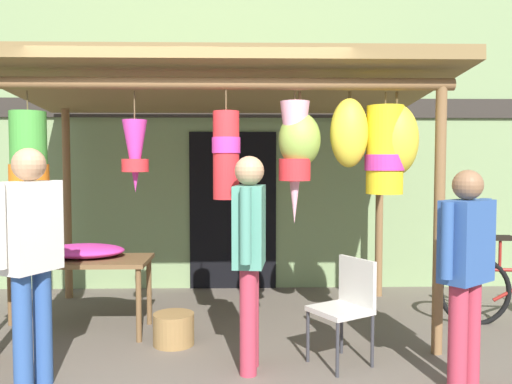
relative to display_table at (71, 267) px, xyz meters
The scene contains 10 objects.
ground_plane 1.61m from the display_table, 34.83° to the right, with size 30.00×30.00×0.00m, color #60564C.
shop_facade 2.55m from the display_table, 57.06° to the left, with size 12.13×0.29×3.71m.
market_stall_canopy 2.12m from the display_table, ahead, with size 4.22×2.42×2.53m.
display_table is the anchor object (origin of this frame).
flower_heap_on_table 0.19m from the display_table, 31.58° to the left, with size 0.78×0.54×0.12m.
folding_chair 2.58m from the display_table, 17.75° to the right, with size 0.55×0.55×0.84m.
wicker_basket_by_table 1.17m from the display_table, 18.32° to the right, with size 0.36×0.36×0.28m, color olive.
vendor_in_orange 3.46m from the display_table, 22.09° to the right, with size 0.49×0.42×1.56m.
customer_foreground 1.28m from the display_table, 83.94° to the right, with size 0.37×0.54×1.72m.
shopper_by_bananas 1.94m from the display_table, 28.94° to the right, with size 0.27×0.59×1.66m.
Camera 1 is at (0.41, -4.07, 1.61)m, focal length 36.77 mm.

